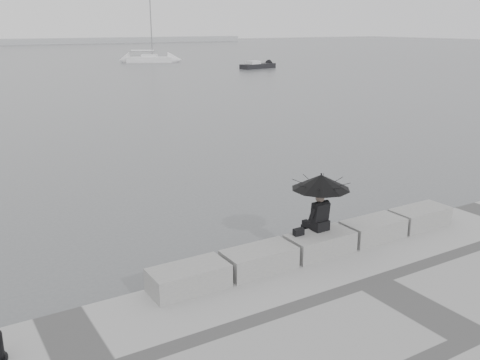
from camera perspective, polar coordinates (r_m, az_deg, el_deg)
ground at (r=13.31m, az=7.14°, el=-9.07°), size 360.00×360.00×0.00m
stone_block_far_left at (r=10.99m, az=-5.50°, el=-10.40°), size 1.60×0.80×0.50m
stone_block_left at (r=11.75m, az=2.05°, el=-8.49°), size 1.60×0.80×0.50m
stone_block_centre at (r=12.69m, az=8.53°, el=-6.73°), size 1.60×0.80×0.50m
stone_block_right at (r=13.77m, az=14.00°, el=-5.15°), size 1.60×0.80×0.50m
stone_block_far_right at (r=14.97m, az=18.62°, el=-3.78°), size 1.60×0.80×0.50m
seated_person at (r=12.48m, az=8.63°, el=-0.79°), size 1.37×1.37×1.39m
bag at (r=12.41m, az=6.26°, el=-5.53°), size 0.25×0.14×0.16m
sailboat_right at (r=84.64m, az=-9.61°, el=12.64°), size 7.17×5.21×12.90m
small_motorboat at (r=72.13m, az=1.91°, el=12.07°), size 5.37×2.55×1.10m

